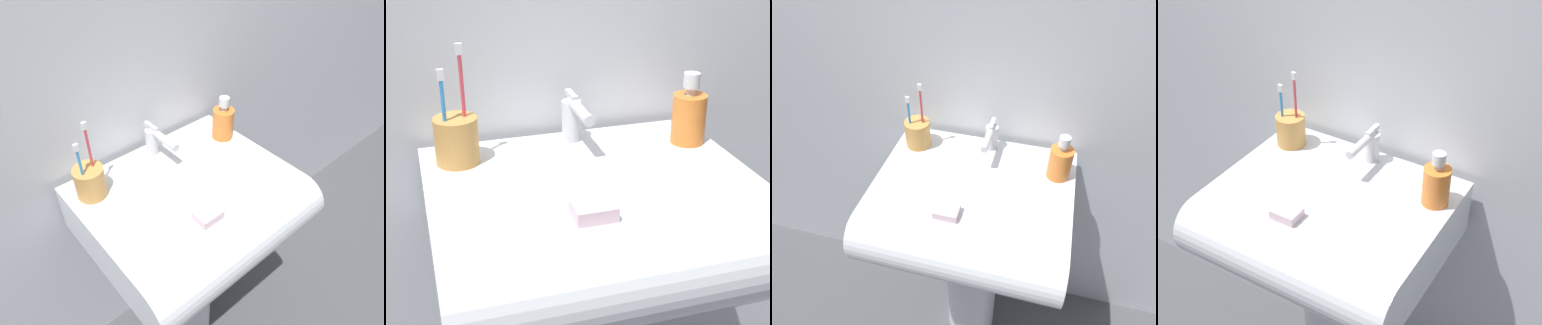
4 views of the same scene
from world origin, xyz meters
TOP-DOWN VIEW (x-y plane):
  - wall_back at (0.00, 0.25)m, footprint 5.00×0.05m
  - sink_pedestal at (0.00, 0.00)m, footprint 0.19×0.19m
  - sink_basin at (0.00, -0.06)m, footprint 0.57×0.49m
  - faucet at (0.01, 0.15)m, footprint 0.04×0.15m
  - toothbrush_cup at (-0.22, 0.12)m, footprint 0.08×0.08m
  - soap_bottle at (0.23, 0.08)m, footprint 0.07×0.07m
  - bar_soap at (-0.04, -0.15)m, footprint 0.07×0.05m

SIDE VIEW (x-z plane):
  - sink_pedestal at x=0.00m, z-range 0.00..0.69m
  - sink_basin at x=0.00m, z-range 0.69..0.84m
  - bar_soap at x=-0.04m, z-range 0.84..0.87m
  - toothbrush_cup at x=-0.22m, z-range 0.78..1.00m
  - soap_bottle at x=0.23m, z-range 0.82..0.97m
  - faucet at x=0.01m, z-range 0.85..0.95m
  - wall_back at x=0.00m, z-range 0.00..2.40m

